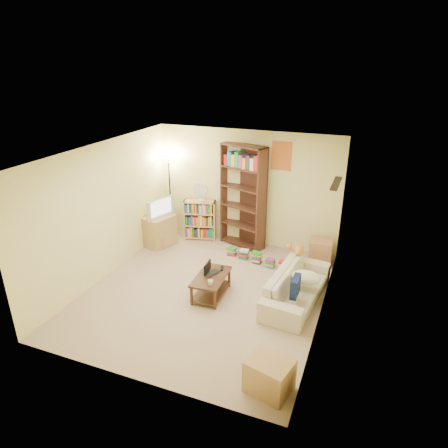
# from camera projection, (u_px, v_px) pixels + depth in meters

# --- Properties ---
(room) EXTENTS (4.50, 4.54, 2.52)m
(room) POSITION_uv_depth(u_px,v_px,m) (204.00, 206.00, 6.47)
(room) COLOR tan
(room) RESTS_ON ground
(sofa) EXTENTS (1.98, 1.10, 0.53)m
(sofa) POSITION_uv_depth(u_px,v_px,m) (297.00, 286.00, 6.76)
(sofa) COLOR beige
(sofa) RESTS_ON ground
(navy_pillow) EXTENTS (0.11, 0.35, 0.32)m
(navy_pillow) POSITION_uv_depth(u_px,v_px,m) (295.00, 286.00, 6.30)
(navy_pillow) COLOR #121E4F
(navy_pillow) RESTS_ON sofa
(cream_blanket) EXTENTS (0.49, 0.35, 0.21)m
(cream_blanket) POSITION_uv_depth(u_px,v_px,m) (306.00, 277.00, 6.66)
(cream_blanket) COLOR silver
(cream_blanket) RESTS_ON sofa
(tabby_cat) EXTENTS (0.42, 0.18, 0.14)m
(tabby_cat) POSITION_uv_depth(u_px,v_px,m) (297.00, 249.00, 7.30)
(tabby_cat) COLOR orange
(tabby_cat) RESTS_ON sofa
(coffee_table) EXTENTS (0.52, 0.89, 0.39)m
(coffee_table) POSITION_uv_depth(u_px,v_px,m) (211.00, 283.00, 6.90)
(coffee_table) COLOR #412919
(coffee_table) RESTS_ON ground
(laptop) EXTENTS (0.42, 0.37, 0.02)m
(laptop) POSITION_uv_depth(u_px,v_px,m) (214.00, 274.00, 6.89)
(laptop) COLOR black
(laptop) RESTS_ON coffee_table
(laptop_screen) EXTENTS (0.02, 0.29, 0.19)m
(laptop_screen) POSITION_uv_depth(u_px,v_px,m) (207.00, 267.00, 6.88)
(laptop_screen) COLOR white
(laptop_screen) RESTS_ON laptop
(mug) EXTENTS (0.12, 0.12, 0.09)m
(mug) POSITION_uv_depth(u_px,v_px,m) (210.00, 283.00, 6.55)
(mug) COLOR white
(mug) RESTS_ON coffee_table
(tv_remote) EXTENTS (0.10, 0.16, 0.02)m
(tv_remote) POSITION_uv_depth(u_px,v_px,m) (222.00, 268.00, 7.07)
(tv_remote) COLOR black
(tv_remote) RESTS_ON coffee_table
(tv_stand) EXTENTS (0.63, 0.74, 0.68)m
(tv_stand) POSITION_uv_depth(u_px,v_px,m) (160.00, 231.00, 8.74)
(tv_stand) COLOR tan
(tv_stand) RESTS_ON ground
(television) EXTENTS (0.79, 0.55, 0.42)m
(television) POSITION_uv_depth(u_px,v_px,m) (158.00, 207.00, 8.53)
(television) COLOR black
(television) RESTS_ON tv_stand
(tall_bookshelf) EXTENTS (1.06, 0.65, 2.23)m
(tall_bookshelf) POSITION_uv_depth(u_px,v_px,m) (243.00, 194.00, 8.41)
(tall_bookshelf) COLOR #46251B
(tall_bookshelf) RESTS_ON ground
(short_bookshelf) EXTENTS (0.75, 0.45, 0.91)m
(short_bookshelf) POSITION_uv_depth(u_px,v_px,m) (200.00, 220.00, 9.03)
(short_bookshelf) COLOR tan
(short_bookshelf) RESTS_ON ground
(desk_fan) EXTENTS (0.32, 0.18, 0.44)m
(desk_fan) POSITION_uv_depth(u_px,v_px,m) (201.00, 192.00, 8.71)
(desk_fan) COLOR silver
(desk_fan) RESTS_ON short_bookshelf
(floor_lamp) EXTENTS (0.31, 0.31, 1.83)m
(floor_lamp) POSITION_uv_depth(u_px,v_px,m) (169.00, 173.00, 8.88)
(floor_lamp) COLOR black
(floor_lamp) RESTS_ON ground
(side_table) EXTENTS (0.46, 0.46, 0.50)m
(side_table) POSITION_uv_depth(u_px,v_px,m) (321.00, 252.00, 8.00)
(side_table) COLOR tan
(side_table) RESTS_ON ground
(end_cabinet) EXTENTS (0.62, 0.56, 0.44)m
(end_cabinet) POSITION_uv_depth(u_px,v_px,m) (269.00, 375.00, 4.93)
(end_cabinet) COLOR tan
(end_cabinet) RESTS_ON ground
(book_stacks) EXTENTS (1.38, 0.46, 0.24)m
(book_stacks) POSITION_uv_depth(u_px,v_px,m) (258.00, 259.00, 8.03)
(book_stacks) COLOR red
(book_stacks) RESTS_ON ground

